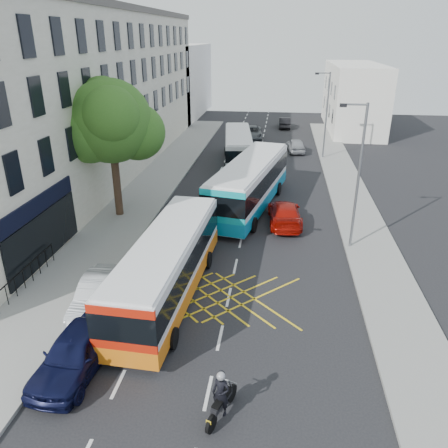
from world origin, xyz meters
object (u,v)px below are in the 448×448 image
(street_tree, at_px, (110,122))
(lamp_far, at_px, (326,111))
(red_hatchback, at_px, (285,213))
(bus_near, at_px, (168,265))
(motorbike, at_px, (221,396))
(parked_car_blue, at_px, (76,351))
(parked_car_silver, at_px, (99,294))
(distant_car_silver, at_px, (296,145))
(bus_mid, at_px, (250,184))
(distant_car_grey, at_px, (252,133))
(distant_car_dark, at_px, (285,123))
(lamp_near, at_px, (357,171))
(bus_far, at_px, (238,147))

(street_tree, height_order, lamp_far, street_tree)
(street_tree, bearing_deg, red_hatchback, 0.56)
(lamp_far, bearing_deg, bus_near, -108.93)
(street_tree, relative_size, motorbike, 4.57)
(parked_car_blue, height_order, parked_car_silver, parked_car_blue)
(lamp_far, height_order, distant_car_silver, lamp_far)
(motorbike, xyz_separation_m, red_hatchback, (1.97, 15.97, -0.12))
(bus_mid, distance_m, distant_car_grey, 22.24)
(lamp_far, xyz_separation_m, distant_car_dark, (-3.70, 15.30, -3.94))
(bus_near, bearing_deg, lamp_near, 37.44)
(lamp_near, xyz_separation_m, distant_car_silver, (-2.53, 22.40, -3.92))
(bus_near, relative_size, bus_mid, 0.88)
(distant_car_grey, bearing_deg, distant_car_dark, 57.59)
(street_tree, relative_size, distant_car_silver, 2.15)
(bus_far, height_order, parked_car_silver, bus_far)
(bus_near, distance_m, distant_car_silver, 29.33)
(parked_car_blue, bearing_deg, bus_mid, 78.02)
(motorbike, relative_size, distant_car_silver, 0.47)
(distant_car_grey, bearing_deg, bus_near, -97.71)
(lamp_far, xyz_separation_m, motorbike, (-5.62, -32.90, -3.78))
(distant_car_dark, bearing_deg, distant_car_silver, 93.71)
(bus_far, relative_size, parked_car_silver, 2.37)
(street_tree, distance_m, lamp_near, 15.10)
(parked_car_silver, bearing_deg, bus_far, 77.80)
(lamp_near, distance_m, bus_mid, 8.80)
(parked_car_silver, bearing_deg, lamp_near, 29.13)
(bus_mid, xyz_separation_m, parked_car_silver, (-5.68, -13.27, -1.05))
(bus_near, distance_m, red_hatchback, 10.73)
(motorbike, bearing_deg, lamp_near, 86.33)
(lamp_far, relative_size, bus_near, 0.73)
(red_hatchback, xyz_separation_m, distant_car_grey, (-3.88, 24.76, 0.02))
(bus_far, bearing_deg, parked_car_blue, -103.03)
(red_hatchback, bearing_deg, bus_mid, -50.53)
(distant_car_grey, bearing_deg, lamp_far, -51.39)
(lamp_near, xyz_separation_m, red_hatchback, (-3.65, 3.08, -3.90))
(parked_car_silver, relative_size, distant_car_grey, 0.84)
(lamp_near, xyz_separation_m, bus_far, (-8.07, 17.29, -3.08))
(lamp_far, relative_size, distant_car_grey, 1.51)
(street_tree, relative_size, parked_car_blue, 1.89)
(street_tree, height_order, distant_car_silver, street_tree)
(lamp_near, bearing_deg, street_tree, 168.60)
(lamp_near, bearing_deg, parked_car_blue, -134.16)
(parked_car_blue, bearing_deg, motorbike, -10.74)
(parked_car_silver, xyz_separation_m, distant_car_dark, (8.10, 42.91, -0.06))
(bus_mid, xyz_separation_m, motorbike, (0.50, -18.56, -0.94))
(lamp_near, relative_size, distant_car_dark, 1.95)
(lamp_near, relative_size, distant_car_grey, 1.51)
(motorbike, height_order, red_hatchback, motorbike)
(bus_near, height_order, distant_car_silver, bus_near)
(bus_mid, height_order, distant_car_dark, bus_mid)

